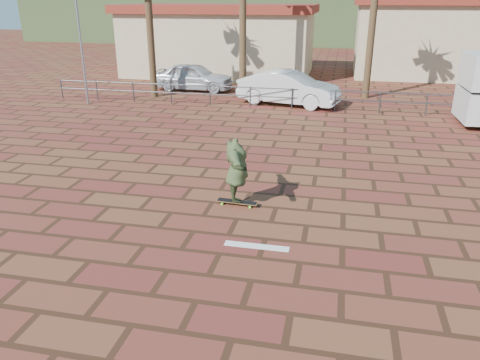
% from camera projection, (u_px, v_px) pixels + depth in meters
% --- Properties ---
extents(ground, '(120.00, 120.00, 0.00)m').
position_uv_depth(ground, '(237.00, 219.00, 11.23)').
color(ground, brown).
rests_on(ground, ground).
extents(paint_stripe, '(1.40, 0.22, 0.01)m').
position_uv_depth(paint_stripe, '(257.00, 246.00, 10.00)').
color(paint_stripe, white).
rests_on(paint_stripe, ground).
extents(guardrail, '(24.06, 0.06, 1.00)m').
position_uv_depth(guardrail, '(292.00, 95.00, 21.90)').
color(guardrail, '#47494F').
rests_on(guardrail, ground).
extents(flagpole, '(1.30, 0.10, 8.00)m').
position_uv_depth(flagpole, '(79.00, 4.00, 21.47)').
color(flagpole, gray).
rests_on(flagpole, ground).
extents(building_west, '(12.60, 7.60, 4.50)m').
position_uv_depth(building_west, '(221.00, 39.00, 31.58)').
color(building_west, beige).
rests_on(building_west, ground).
extents(building_east, '(10.60, 6.60, 5.00)m').
position_uv_depth(building_east, '(435.00, 37.00, 30.57)').
color(building_east, beige).
rests_on(building_east, ground).
extents(hill_front, '(70.00, 18.00, 6.00)m').
position_uv_depth(hill_front, '(328.00, 14.00, 55.62)').
color(hill_front, '#384C28').
rests_on(hill_front, ground).
extents(hill_back, '(35.00, 14.00, 8.00)m').
position_uv_depth(hill_back, '(170.00, 4.00, 65.02)').
color(hill_back, '#384C28').
rests_on(hill_back, ground).
extents(longboard, '(1.09, 0.31, 0.11)m').
position_uv_depth(longboard, '(237.00, 202.00, 11.95)').
color(longboard, olive).
rests_on(longboard, ground).
extents(skateboarder, '(1.20, 2.14, 1.68)m').
position_uv_depth(skateboarder, '(237.00, 170.00, 11.63)').
color(skateboarder, '#3A4827').
rests_on(skateboarder, longboard).
extents(car_silver, '(4.54, 2.00, 1.52)m').
position_uv_depth(car_silver, '(194.00, 77.00, 26.42)').
color(car_silver, silver).
rests_on(car_silver, ground).
extents(car_white, '(5.21, 2.86, 1.63)m').
position_uv_depth(car_white, '(289.00, 88.00, 22.81)').
color(car_white, silver).
rests_on(car_white, ground).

